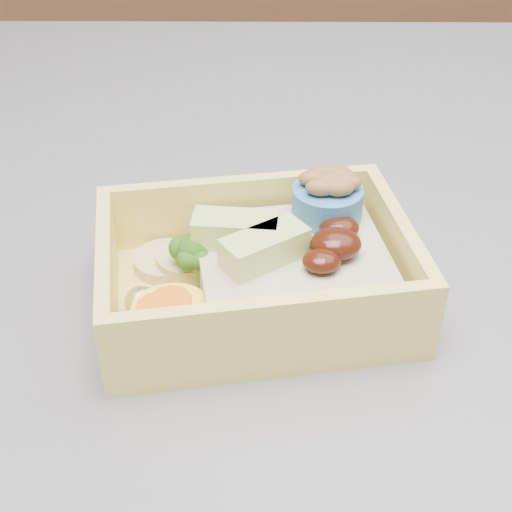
{
  "coord_description": "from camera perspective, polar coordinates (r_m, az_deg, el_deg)",
  "views": [
    {
      "loc": [
        -0.14,
        -0.55,
        1.21
      ],
      "look_at": [
        -0.14,
        -0.21,
        0.96
      ],
      "focal_mm": 50.0,
      "sensor_mm": 36.0,
      "label": 1
    }
  ],
  "objects": [
    {
      "name": "bento_box",
      "position": [
        0.44,
        0.75,
        -1.01
      ],
      "size": [
        0.21,
        0.16,
        0.07
      ],
      "rotation": [
        0.0,
        0.0,
        0.17
      ],
      "color": "#EDD662",
      "rests_on": "island"
    }
  ]
}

